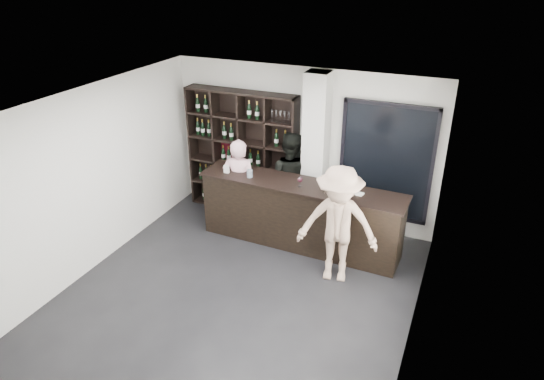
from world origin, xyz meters
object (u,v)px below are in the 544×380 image
at_px(wine_shelf, 242,153).
at_px(tasting_counter, 300,215).
at_px(customer, 338,225).
at_px(taster_pink, 239,185).
at_px(taster_black, 290,179).

relative_size(wine_shelf, tasting_counter, 0.68).
bearing_deg(customer, taster_pink, 148.66).
bearing_deg(wine_shelf, taster_pink, -67.95).
xyz_separation_m(taster_black, customer, (1.31, -1.35, 0.04)).
xyz_separation_m(wine_shelf, customer, (2.36, -1.52, -0.25)).
xyz_separation_m(taster_pink, taster_black, (0.77, 0.53, 0.04)).
distance_m(taster_black, customer, 1.88).
xyz_separation_m(tasting_counter, taster_pink, (-1.22, 0.12, 0.28)).
relative_size(tasting_counter, customer, 1.87).
height_order(wine_shelf, taster_black, wine_shelf).
height_order(tasting_counter, taster_black, taster_black).
distance_m(wine_shelf, customer, 2.81).
relative_size(wine_shelf, customer, 1.26).
bearing_deg(customer, taster_black, 124.23).
height_order(tasting_counter, taster_pink, taster_pink).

